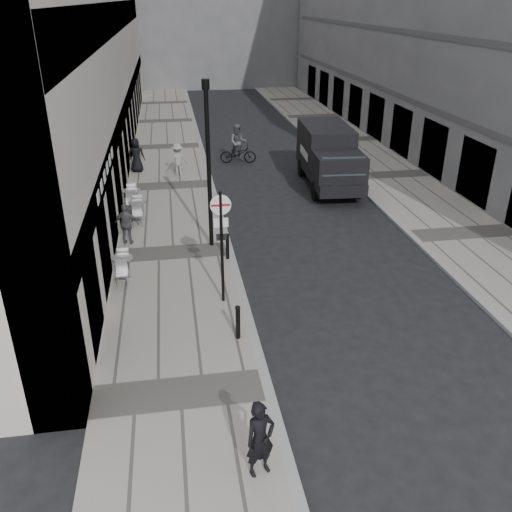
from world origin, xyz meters
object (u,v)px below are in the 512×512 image
Objects in this scene: lamppost at (208,158)px; panel_van at (328,154)px; cyclist at (238,148)px; walking_man at (260,439)px; sign_post at (221,233)px.

lamppost reaches higher than panel_van.
panel_van is 5.98m from cyclist.
sign_post is at bearing 70.51° from walking_man.
cyclist is (2.41, 10.99, -2.52)m from lamppost.
walking_man is at bearing -106.24° from panel_van.
sign_post is (-0.02, 6.53, 1.38)m from walking_man.
cyclist is at bearing 77.64° from lamppost.
walking_man is 0.27× the size of panel_van.
sign_post reaches higher than walking_man.
cyclist is (-3.75, 4.60, -0.73)m from panel_van.
panel_van is at bearing 50.50° from walking_man.
walking_man is at bearing -90.02° from sign_post.
lamppost is at bearing -94.65° from cyclist.
lamppost reaches higher than cyclist.
walking_man is 0.47× the size of sign_post.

